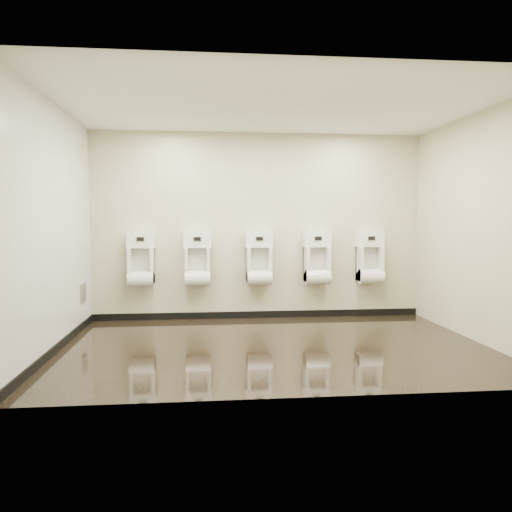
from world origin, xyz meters
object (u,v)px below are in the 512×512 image
(urinal_0, at_px, (141,263))
(urinal_2, at_px, (259,262))
(urinal_3, at_px, (317,262))
(access_panel, at_px, (83,293))
(urinal_1, at_px, (198,263))
(urinal_4, at_px, (370,261))

(urinal_0, bearing_deg, urinal_2, 0.00)
(urinal_2, relative_size, urinal_3, 1.00)
(access_panel, relative_size, urinal_0, 0.32)
(urinal_1, distance_m, urinal_2, 0.91)
(urinal_0, relative_size, urinal_4, 1.00)
(urinal_2, bearing_deg, urinal_1, 180.00)
(urinal_4, bearing_deg, urinal_3, 180.00)
(urinal_1, bearing_deg, access_panel, -165.21)
(urinal_1, bearing_deg, urinal_3, 0.00)
(access_panel, xyz_separation_m, urinal_4, (4.18, 0.41, 0.36))
(access_panel, bearing_deg, urinal_4, 5.61)
(access_panel, xyz_separation_m, urinal_3, (3.36, 0.41, 0.36))
(access_panel, height_order, urinal_4, urinal_4)
(urinal_4, bearing_deg, urinal_1, 180.00)
(urinal_0, xyz_separation_m, urinal_3, (2.62, 0.00, 0.00))
(access_panel, distance_m, urinal_3, 3.40)
(urinal_2, xyz_separation_m, urinal_4, (1.71, 0.00, 0.00))
(urinal_0, bearing_deg, urinal_3, 0.00)
(urinal_0, relative_size, urinal_1, 1.00)
(urinal_0, bearing_deg, urinal_1, 0.00)
(urinal_1, xyz_separation_m, urinal_2, (0.91, 0.00, 0.00))
(access_panel, relative_size, urinal_2, 0.32)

